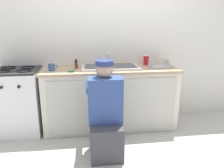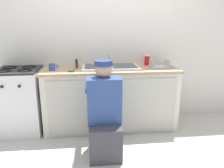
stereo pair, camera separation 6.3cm
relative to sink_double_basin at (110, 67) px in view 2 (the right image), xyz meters
name	(u,v)px [view 2 (the right image)]	position (x,y,z in m)	size (l,w,h in m)	color
ground_plane	(113,135)	(0.00, -0.30, -0.90)	(12.00, 12.00, 0.00)	beige
back_wall	(108,40)	(0.00, 0.35, 0.35)	(6.00, 0.10, 2.50)	silver
counter_cabinet	(111,99)	(0.00, -0.01, -0.48)	(1.86, 0.62, 0.85)	silver
countertop	(110,69)	(0.00, 0.00, -0.04)	(1.90, 0.62, 0.04)	tan
sink_double_basin	(110,67)	(0.00, 0.00, 0.00)	(0.80, 0.44, 0.19)	silver
stove_range	(21,100)	(-1.27, 0.00, -0.45)	(0.59, 0.62, 0.91)	white
plumber_person	(104,117)	(-0.14, -0.73, -0.44)	(0.42, 0.61, 1.10)	#3F3F47
cell_phone	(71,71)	(-0.54, -0.14, -0.01)	(0.07, 0.14, 0.01)	black
coffee_mug	(52,67)	(-0.80, -0.06, 0.03)	(0.13, 0.08, 0.09)	#335699
soda_cup_red	(147,60)	(0.57, 0.18, 0.06)	(0.08, 0.08, 0.15)	red
spice_bottle_red	(77,63)	(-0.48, 0.20, 0.03)	(0.04, 0.04, 0.10)	red
dish_rack_tray	(159,66)	(0.70, -0.03, 0.01)	(0.28, 0.22, 0.11)	#B2B7BC
spice_bottle_pepper	(77,65)	(-0.47, 0.05, 0.03)	(0.04, 0.04, 0.10)	#513823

